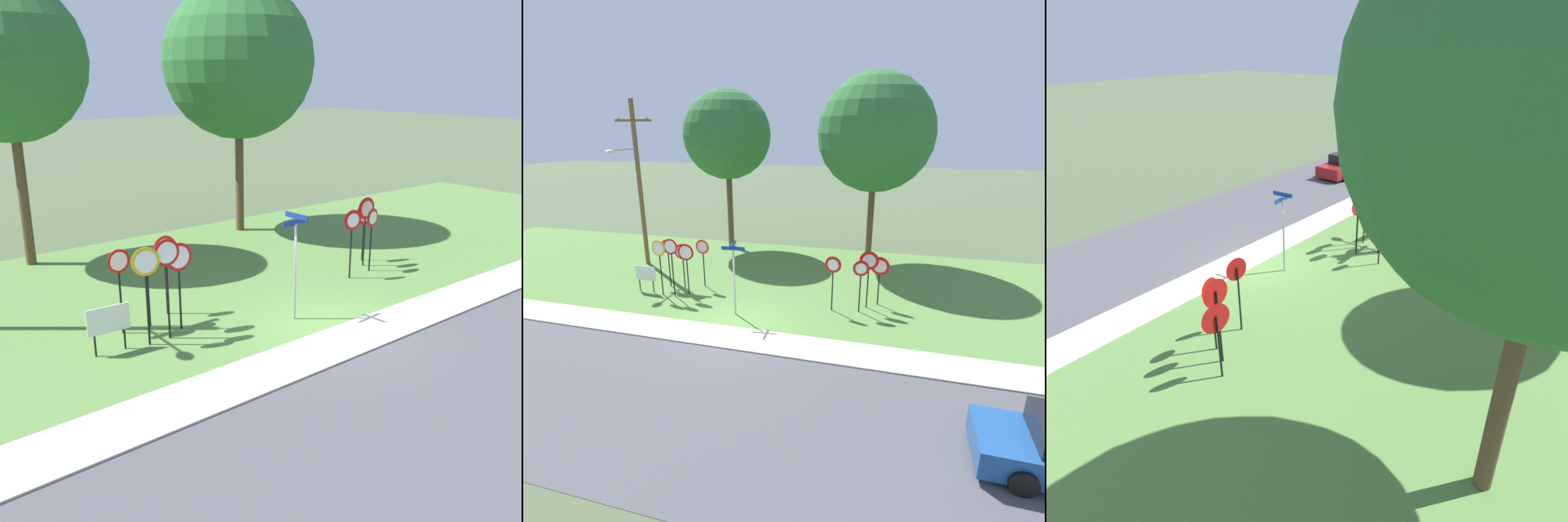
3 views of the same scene
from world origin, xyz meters
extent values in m
plane|color=#4C5B3D|center=(0.00, 0.00, 0.00)|extent=(160.00, 160.00, 0.00)
cube|color=#4C4C51|center=(0.00, -4.80, 0.01)|extent=(44.00, 6.40, 0.01)
cube|color=#ADAA9E|center=(0.00, -0.80, 0.03)|extent=(44.00, 1.60, 0.06)
cube|color=#567F3D|center=(0.00, 6.00, 0.02)|extent=(44.00, 12.00, 0.04)
cylinder|color=black|center=(-3.84, 3.22, 1.00)|extent=(0.06, 0.06, 1.91)
cylinder|color=red|center=(-3.84, 3.18, 1.90)|extent=(0.73, 0.12, 0.73)
cylinder|color=white|center=(-3.84, 3.16, 1.90)|extent=(0.57, 0.08, 0.57)
cylinder|color=black|center=(-3.25, 2.53, 1.11)|extent=(0.06, 0.06, 2.13)
cylinder|color=red|center=(-3.25, 2.48, 2.11)|extent=(0.78, 0.03, 0.78)
cylinder|color=white|center=(-3.25, 2.47, 2.11)|extent=(0.60, 0.01, 0.60)
cylinder|color=black|center=(-4.63, 3.25, 1.09)|extent=(0.06, 0.06, 2.10)
cylinder|color=red|center=(-4.63, 3.21, 2.09)|extent=(0.64, 0.08, 0.64)
cylinder|color=white|center=(-4.63, 3.19, 2.09)|extent=(0.50, 0.05, 0.50)
cylinder|color=black|center=(-3.80, 2.19, 1.26)|extent=(0.06, 0.06, 2.44)
cylinder|color=red|center=(-3.80, 2.15, 2.42)|extent=(0.72, 0.05, 0.72)
cylinder|color=white|center=(-3.80, 2.13, 2.42)|extent=(0.56, 0.02, 0.56)
cylinder|color=black|center=(-4.41, 2.17, 1.20)|extent=(0.06, 0.06, 2.32)
cylinder|color=gold|center=(-4.41, 2.13, 2.31)|extent=(0.73, 0.14, 0.74)
cylinder|color=white|center=(-4.41, 2.11, 2.31)|extent=(0.57, 0.10, 0.58)
cylinder|color=black|center=(-3.01, 3.70, 1.08)|extent=(0.06, 0.06, 2.07)
cylinder|color=red|center=(-3.01, 3.66, 2.06)|extent=(0.69, 0.08, 0.69)
cylinder|color=white|center=(-3.01, 3.64, 2.06)|extent=(0.54, 0.05, 0.54)
cylinder|color=black|center=(3.45, 2.58, 1.10)|extent=(0.06, 0.06, 2.12)
cone|color=red|center=(3.45, 2.54, 2.09)|extent=(0.70, 0.15, 0.70)
cone|color=white|center=(3.45, 2.52, 2.09)|extent=(0.47, 0.10, 0.48)
cylinder|color=black|center=(4.86, 3.25, 1.15)|extent=(0.06, 0.06, 2.22)
cone|color=red|center=(4.86, 3.21, 2.18)|extent=(0.81, 0.06, 0.81)
cone|color=silver|center=(4.86, 3.19, 2.18)|extent=(0.55, 0.03, 0.55)
cylinder|color=black|center=(4.59, 2.70, 1.05)|extent=(0.06, 0.06, 2.01)
cone|color=red|center=(4.59, 2.66, 1.98)|extent=(0.67, 0.13, 0.67)
cone|color=white|center=(4.59, 2.64, 1.98)|extent=(0.45, 0.08, 0.46)
cylinder|color=black|center=(5.31, 3.70, 0.97)|extent=(0.06, 0.06, 1.87)
cone|color=red|center=(5.31, 3.66, 1.82)|extent=(0.82, 0.16, 0.82)
cone|color=white|center=(5.31, 3.64, 1.82)|extent=(0.55, 0.10, 0.56)
cylinder|color=#9EA0A8|center=(-0.35, 1.12, 1.43)|extent=(0.07, 0.07, 2.77)
cylinder|color=#9EA0A8|center=(-0.35, 1.12, 2.83)|extent=(0.09, 0.09, 0.03)
cube|color=navy|center=(-0.35, 1.12, 2.89)|extent=(0.96, 0.10, 0.15)
cube|color=navy|center=(-0.35, 1.12, 3.06)|extent=(0.09, 0.81, 0.15)
cylinder|color=brown|center=(-7.83, 6.15, 4.49)|extent=(0.24, 0.24, 8.90)
cube|color=brown|center=(-7.83, 6.15, 7.87)|extent=(2.10, 0.12, 0.12)
cylinder|color=gray|center=(-8.68, 6.15, 7.97)|extent=(0.09, 0.09, 0.10)
cylinder|color=gray|center=(-6.98, 6.15, 7.97)|extent=(0.09, 0.09, 0.10)
cylinder|color=#9EA0A8|center=(-7.83, 5.09, 6.45)|extent=(0.08, 2.11, 0.08)
ellipsoid|color=#B7B7BC|center=(-7.83, 4.04, 6.39)|extent=(0.40, 0.56, 0.18)
cylinder|color=black|center=(-5.78, 2.39, 0.32)|extent=(0.05, 0.05, 0.55)
cylinder|color=black|center=(-5.01, 2.34, 0.32)|extent=(0.05, 0.05, 0.55)
cube|color=white|center=(-5.39, 2.37, 0.94)|extent=(1.10, 0.10, 0.70)
cylinder|color=brown|center=(4.41, 10.22, 2.84)|extent=(0.36, 0.36, 5.61)
cube|color=maroon|center=(-13.34, -4.37, 0.50)|extent=(4.64, 1.88, 0.68)
cube|color=black|center=(-13.34, -4.37, 1.12)|extent=(2.34, 1.53, 0.56)
cylinder|color=black|center=(-11.89, -3.57, 0.31)|extent=(0.61, 0.20, 0.60)
cylinder|color=black|center=(-11.96, -5.29, 0.31)|extent=(0.61, 0.20, 0.60)
cylinder|color=black|center=(-14.73, -3.46, 0.31)|extent=(0.61, 0.20, 0.60)
cylinder|color=black|center=(-14.79, -5.18, 0.31)|extent=(0.61, 0.20, 0.60)
camera|label=1|loc=(-10.67, -10.42, 6.71)|focal=40.29mm
camera|label=2|loc=(5.67, -13.09, 7.27)|focal=27.64mm
camera|label=3|loc=(11.53, 11.24, 8.10)|focal=31.64mm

